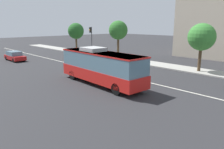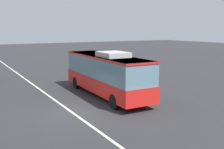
{
  "view_description": "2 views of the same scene",
  "coord_description": "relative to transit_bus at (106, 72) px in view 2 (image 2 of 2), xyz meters",
  "views": [
    {
      "loc": [
        18.17,
        -16.91,
        5.67
      ],
      "look_at": [
        4.84,
        -4.39,
        1.4
      ],
      "focal_mm": 34.78,
      "sensor_mm": 36.0,
      "label": 1
    },
    {
      "loc": [
        -14.39,
        5.73,
        5.07
      ],
      "look_at": [
        3.32,
        -4.77,
        1.47
      ],
      "focal_mm": 41.78,
      "sensor_mm": 36.0,
      "label": 2
    }
  ],
  "objects": [
    {
      "name": "lane_centre_line",
      "position": [
        -2.72,
        3.85,
        -1.8
      ],
      "size": [
        76.0,
        0.16,
        0.01
      ],
      "primitive_type": "cube",
      "color": "silver",
      "rests_on": "ground_plane"
    },
    {
      "name": "transit_bus",
      "position": [
        0.0,
        0.0,
        0.0
      ],
      "size": [
        10.08,
        2.86,
        3.46
      ],
      "rotation": [
        0.0,
        0.0,
        -0.04
      ],
      "color": "red",
      "rests_on": "ground_plane"
    },
    {
      "name": "ground_plane",
      "position": [
        -2.72,
        3.85,
        -1.81
      ],
      "size": [
        160.0,
        160.0,
        0.0
      ],
      "primitive_type": "plane",
      "color": "#28282B"
    }
  ]
}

